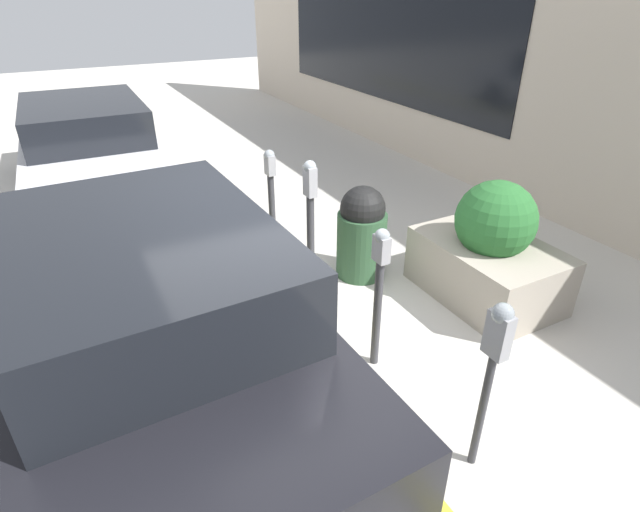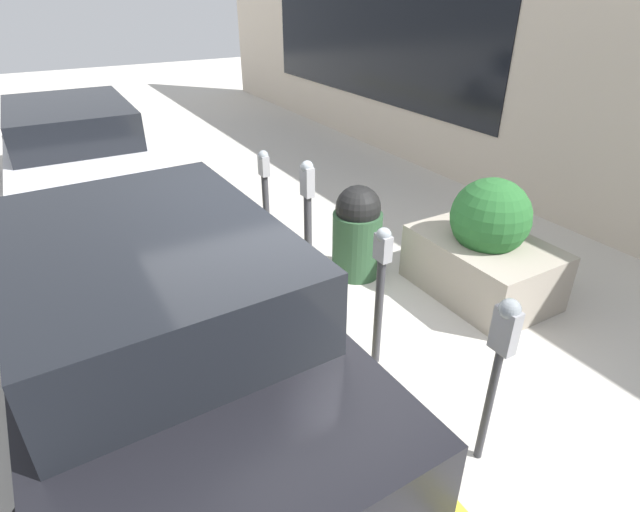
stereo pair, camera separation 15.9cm
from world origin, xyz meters
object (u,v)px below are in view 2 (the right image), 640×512
Objects in this scene: planter_box at (485,249)px; parking_meter_nearest at (501,351)px; trash_bin at (357,232)px; parked_car_rear at (75,146)px; parking_meter_second at (381,282)px; parking_meter_middle at (308,221)px; parking_meter_fourth at (265,194)px; parked_car_middle at (153,312)px.

parking_meter_nearest is at bearing 134.25° from planter_box.
planter_box is 1.37× the size of trash_bin.
parked_car_rear reaches higher than planter_box.
parking_meter_second reaches higher than planter_box.
parking_meter_second is 1.19m from parking_meter_middle.
parking_meter_middle is 0.91m from trash_bin.
trash_bin is at bearing -73.40° from parking_meter_middle.
trash_bin is (2.66, -0.70, -0.44)m from parking_meter_nearest.
planter_box is (-0.81, -1.74, -0.42)m from parking_meter_middle.
parking_meter_fourth is 1.21m from trash_bin.
parking_meter_nearest is at bearing -178.29° from parking_meter_middle.
parking_meter_middle is at bearing 2.17° from parking_meter_second.
parking_meter_fourth is 1.25× the size of trash_bin.
parked_car_rear is at bearing 19.44° from parking_meter_middle.
planter_box is (0.37, -1.69, -0.32)m from parking_meter_second.
parking_meter_nearest is 0.87× the size of parking_meter_middle.
parking_meter_nearest is 1.26m from parking_meter_second.
parked_car_middle is (0.17, 3.46, 0.30)m from planter_box.
parked_car_middle is at bearing 135.30° from parking_meter_fourth.
parked_car_rear reaches higher than parking_meter_nearest.
parked_car_middle reaches higher than parked_car_rear.
parking_meter_fourth is (1.16, -0.06, -0.12)m from parking_meter_middle.
parking_meter_nearest is 7.30m from parked_car_rear.
parked_car_rear is (7.09, 1.72, -0.20)m from parking_meter_nearest.
parking_meter_nearest is 0.91× the size of planter_box.
parking_meter_fourth is 3.89m from parked_car_rear.
parking_meter_fourth is at bearing -0.37° from parking_meter_second.
parking_meter_middle is 1.84m from parked_car_middle.
parked_car_middle is (1.79, 1.80, -0.15)m from parking_meter_nearest.
parking_meter_fourth is 0.91× the size of planter_box.
planter_box is at bearing -115.05° from parking_meter_middle.
parking_meter_fourth reaches higher than trash_bin.
parking_meter_middle is at bearing 177.05° from parking_meter_fourth.
planter_box is at bearing -94.41° from parked_car_middle.
parked_car_middle is 5.30m from parked_car_rear.
parking_meter_second is 0.90× the size of planter_box.
trash_bin is at bearing 42.58° from planter_box.
parking_meter_middle is at bearing 64.95° from planter_box.
parking_meter_second is 1.85m from parked_car_middle.
trash_bin is (1.41, -0.73, -0.31)m from parking_meter_second.
parked_car_rear is 5.05m from trash_bin.
parking_meter_nearest is 2.79m from trash_bin.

